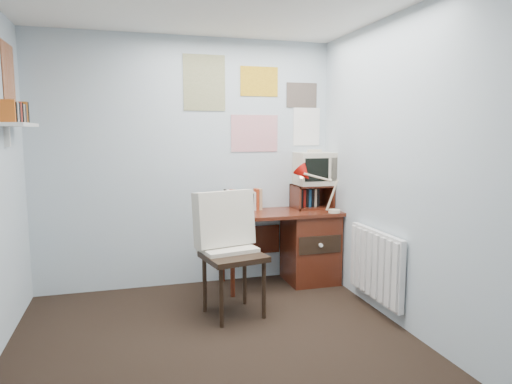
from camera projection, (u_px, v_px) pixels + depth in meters
ground at (225, 364)px, 3.09m from camera, size 3.50×3.50×0.00m
back_wall at (188, 163)px, 4.60m from camera, size 3.00×0.02×2.50m
right_wall at (424, 175)px, 3.34m from camera, size 0.02×3.50×2.50m
desk at (305, 244)px, 4.77m from camera, size 1.20×0.55×0.76m
desk_chair at (233, 257)px, 3.86m from camera, size 0.62×0.60×1.03m
desk_lamp at (335, 191)px, 4.54m from camera, size 0.37×0.34×0.43m
tv_riser at (312, 196)px, 4.84m from camera, size 0.40×0.30×0.25m
crt_tv at (314, 167)px, 4.83m from camera, size 0.39×0.36×0.37m
book_row at (253, 199)px, 4.74m from camera, size 0.60×0.14×0.22m
radiator at (376, 265)px, 3.96m from camera, size 0.09×0.80×0.60m
wall_shelf at (18, 125)px, 3.55m from camera, size 0.20×0.62×0.24m
posters_back at (255, 104)px, 4.70m from camera, size 1.20×0.01×0.90m
posters_left at (1, 74)px, 3.47m from camera, size 0.01×0.70×0.60m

